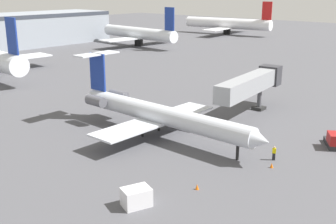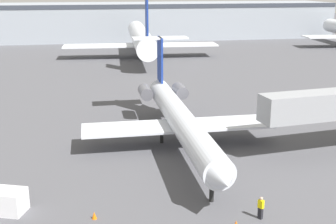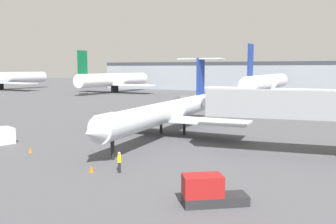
{
  "view_description": "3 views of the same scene",
  "coord_description": "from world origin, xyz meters",
  "px_view_note": "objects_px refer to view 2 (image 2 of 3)",
  "views": [
    {
      "loc": [
        -40.15,
        -36.53,
        19.02
      ],
      "look_at": [
        -1.11,
        -2.62,
        3.73
      ],
      "focal_mm": 45.19,
      "sensor_mm": 36.0,
      "label": 1
    },
    {
      "loc": [
        -10.1,
        -43.04,
        16.1
      ],
      "look_at": [
        -2.09,
        -0.92,
        3.81
      ],
      "focal_mm": 47.78,
      "sensor_mm": 36.0,
      "label": 2
    },
    {
      "loc": [
        16.24,
        -39.68,
        8.33
      ],
      "look_at": [
        0.4,
        -3.59,
        3.38
      ],
      "focal_mm": 37.44,
      "sensor_mm": 36.0,
      "label": 3
    }
  ],
  "objects_px": {
    "traffic_cone_near": "(94,215)",
    "parked_airliner_centre": "(141,38)",
    "cargo_container_uld": "(7,201)",
    "ground_crew_marshaller": "(261,208)",
    "traffic_cone_mid": "(236,224)",
    "regional_jet": "(179,116)"
  },
  "relations": [
    {
      "from": "cargo_container_uld",
      "to": "traffic_cone_near",
      "type": "xyz_separation_m",
      "value": [
        6.17,
        -2.2,
        -0.59
      ]
    },
    {
      "from": "parked_airliner_centre",
      "to": "ground_crew_marshaller",
      "type": "bearing_deg",
      "value": -90.85
    },
    {
      "from": "ground_crew_marshaller",
      "to": "traffic_cone_near",
      "type": "relative_size",
      "value": 3.07
    },
    {
      "from": "cargo_container_uld",
      "to": "traffic_cone_mid",
      "type": "distance_m",
      "value": 16.55
    },
    {
      "from": "regional_jet",
      "to": "traffic_cone_near",
      "type": "relative_size",
      "value": 57.43
    },
    {
      "from": "traffic_cone_near",
      "to": "parked_airliner_centre",
      "type": "height_order",
      "value": "parked_airliner_centre"
    },
    {
      "from": "traffic_cone_near",
      "to": "regional_jet",
      "type": "bearing_deg",
      "value": 56.74
    },
    {
      "from": "regional_jet",
      "to": "cargo_container_uld",
      "type": "relative_size",
      "value": 10.52
    },
    {
      "from": "cargo_container_uld",
      "to": "traffic_cone_near",
      "type": "height_order",
      "value": "cargo_container_uld"
    },
    {
      "from": "regional_jet",
      "to": "parked_airliner_centre",
      "type": "relative_size",
      "value": 0.76
    },
    {
      "from": "traffic_cone_mid",
      "to": "parked_airliner_centre",
      "type": "xyz_separation_m",
      "value": [
        3.21,
        74.56,
        4.13
      ]
    },
    {
      "from": "regional_jet",
      "to": "traffic_cone_mid",
      "type": "height_order",
      "value": "regional_jet"
    },
    {
      "from": "cargo_container_uld",
      "to": "parked_airliner_centre",
      "type": "distance_m",
      "value": 71.95
    },
    {
      "from": "traffic_cone_near",
      "to": "ground_crew_marshaller",
      "type": "bearing_deg",
      "value": -10.58
    },
    {
      "from": "regional_jet",
      "to": "traffic_cone_near",
      "type": "bearing_deg",
      "value": -123.26
    },
    {
      "from": "traffic_cone_near",
      "to": "traffic_cone_mid",
      "type": "relative_size",
      "value": 1.0
    },
    {
      "from": "ground_crew_marshaller",
      "to": "parked_airliner_centre",
      "type": "distance_m",
      "value": 73.79
    },
    {
      "from": "ground_crew_marshaller",
      "to": "cargo_container_uld",
      "type": "bearing_deg",
      "value": 166.21
    },
    {
      "from": "ground_crew_marshaller",
      "to": "parked_airliner_centre",
      "type": "xyz_separation_m",
      "value": [
        1.1,
        73.7,
        3.55
      ]
    },
    {
      "from": "cargo_container_uld",
      "to": "parked_airliner_centre",
      "type": "height_order",
      "value": "parked_airliner_centre"
    },
    {
      "from": "ground_crew_marshaller",
      "to": "traffic_cone_near",
      "type": "height_order",
      "value": "ground_crew_marshaller"
    },
    {
      "from": "ground_crew_marshaller",
      "to": "traffic_cone_mid",
      "type": "xyz_separation_m",
      "value": [
        -2.11,
        -0.86,
        -0.58
      ]
    }
  ]
}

